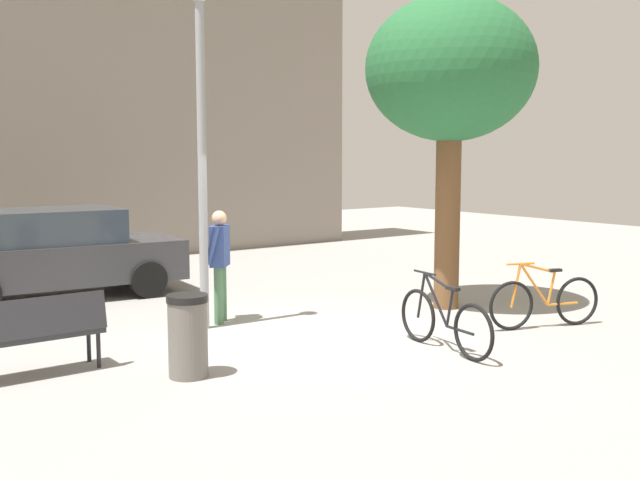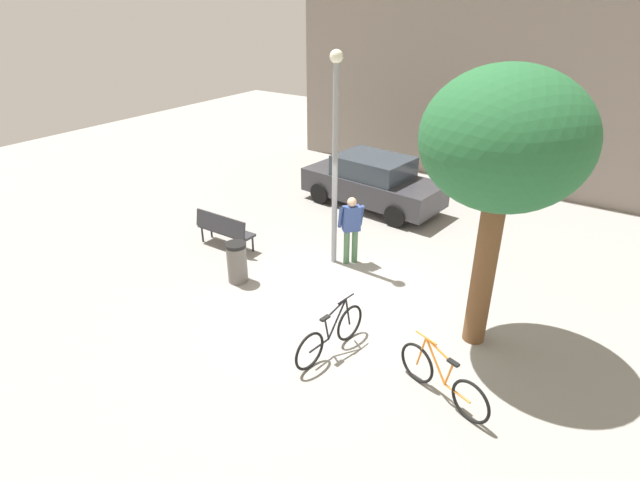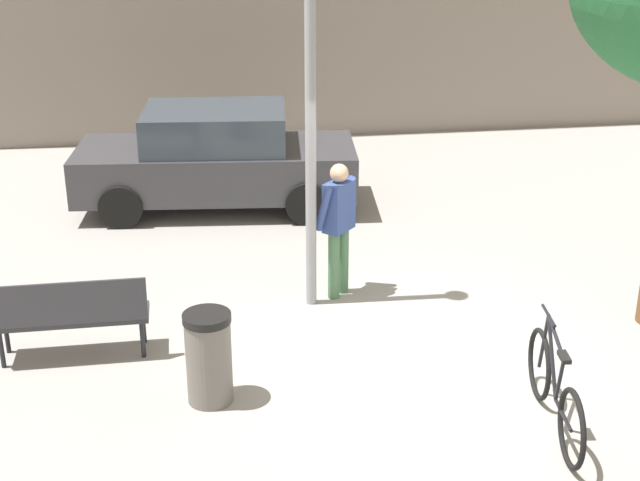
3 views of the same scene
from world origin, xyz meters
TOP-DOWN VIEW (x-y plane):
  - ground_plane at (0.00, 0.00)m, footprint 36.00×36.00m
  - building_facade at (0.00, 9.76)m, footprint 14.45×2.00m
  - lamppost at (-1.14, 1.39)m, footprint 0.28×0.28m
  - person_by_lamppost at (-0.79, 1.57)m, footprint 0.57×0.59m
  - park_bench at (-3.81, 0.43)m, footprint 1.60×0.48m
  - plaza_tree at (2.69, 0.32)m, footprint 2.69×2.69m
  - bicycle_black at (0.70, -1.54)m, footprint 0.27×1.80m
  - bicycle_orange at (2.78, -1.51)m, footprint 1.73×0.64m
  - parked_car_charcoal at (-2.10, 4.96)m, footprint 4.34×2.13m
  - trash_bin at (-2.42, -0.60)m, footprint 0.47×0.47m

SIDE VIEW (x-z plane):
  - ground_plane at x=0.00m, z-range 0.00..0.00m
  - bicycle_black at x=0.70m, z-range -0.10..0.87m
  - bicycle_orange at x=2.78m, z-range -0.10..0.87m
  - trash_bin at x=-2.42m, z-range 0.00..0.94m
  - park_bench at x=-3.81m, z-range 0.08..1.01m
  - parked_car_charcoal at x=-2.10m, z-range 0.00..1.55m
  - person_by_lamppost at x=-0.79m, z-range 0.13..1.80m
  - lamppost at x=-1.14m, z-range 0.44..5.28m
  - plaza_tree at x=2.69m, z-range 1.28..6.24m
  - building_facade at x=0.00m, z-range 0.00..9.77m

